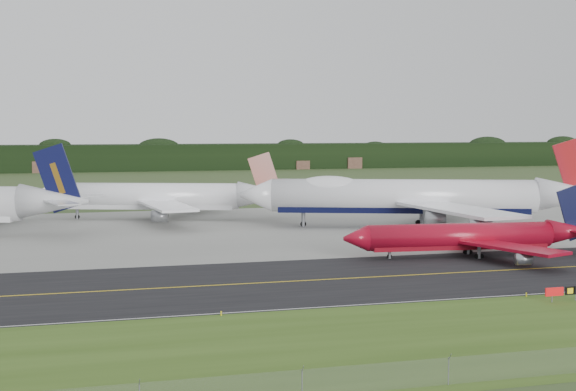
# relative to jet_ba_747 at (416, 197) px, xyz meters

# --- Properties ---
(ground) EXTENTS (600.00, 600.00, 0.00)m
(ground) POSITION_rel_jet_ba_747_xyz_m (-20.12, -43.33, -6.26)
(ground) COLOR #354922
(ground) RESTS_ON ground
(grass_verge) EXTENTS (400.00, 30.00, 0.01)m
(grass_verge) POSITION_rel_jet_ba_747_xyz_m (-20.12, -78.33, -6.25)
(grass_verge) COLOR #335017
(grass_verge) RESTS_ON ground
(taxiway) EXTENTS (400.00, 32.00, 0.02)m
(taxiway) POSITION_rel_jet_ba_747_xyz_m (-20.12, -47.33, -6.25)
(taxiway) COLOR black
(taxiway) RESTS_ON ground
(apron) EXTENTS (400.00, 78.00, 0.01)m
(apron) POSITION_rel_jet_ba_747_xyz_m (-20.12, 7.67, -6.25)
(apron) COLOR gray
(apron) RESTS_ON ground
(taxiway_centreline) EXTENTS (400.00, 0.40, 0.00)m
(taxiway_centreline) POSITION_rel_jet_ba_747_xyz_m (-20.12, -47.33, -6.23)
(taxiway_centreline) COLOR gold
(taxiway_centreline) RESTS_ON taxiway
(taxiway_edge_line) EXTENTS (400.00, 0.25, 0.00)m
(taxiway_edge_line) POSITION_rel_jet_ba_747_xyz_m (-20.12, -62.83, -6.23)
(taxiway_edge_line) COLOR silver
(taxiway_edge_line) RESTS_ON taxiway
(horizon_treeline) EXTENTS (700.00, 25.00, 12.00)m
(horizon_treeline) POSITION_rel_jet_ba_747_xyz_m (-20.12, 230.44, -0.79)
(horizon_treeline) COLOR black
(horizon_treeline) RESTS_ON ground
(jet_ba_747) EXTENTS (70.97, 57.19, 18.38)m
(jet_ba_747) POSITION_rel_jet_ba_747_xyz_m (0.00, 0.00, 0.00)
(jet_ba_747) COLOR white
(jet_ba_747) RESTS_ON ground
(jet_red_737) EXTENTS (41.37, 33.58, 11.16)m
(jet_red_737) POSITION_rel_jet_ba_747_xyz_m (-5.95, -35.03, -3.17)
(jet_red_737) COLOR maroon
(jet_red_737) RESTS_ON ground
(jet_star_tail) EXTENTS (55.08, 44.83, 14.89)m
(jet_star_tail) POSITION_rel_jet_ba_747_xyz_m (-48.05, 27.72, -1.29)
(jet_star_tail) COLOR white
(jet_star_tail) RESTS_ON ground
(taxiway_sign) EXTENTS (5.18, 0.37, 1.72)m
(taxiway_sign) POSITION_rel_jet_ba_747_xyz_m (-11.41, -67.32, -5.04)
(taxiway_sign) COLOR slate
(taxiway_sign) RESTS_ON ground
(edge_marker_left) EXTENTS (0.16, 0.16, 0.50)m
(edge_marker_left) POSITION_rel_jet_ba_747_xyz_m (-51.23, -63.83, -6.01)
(edge_marker_left) COLOR yellow
(edge_marker_left) RESTS_ON ground
(edge_marker_center) EXTENTS (0.16, 0.16, 0.50)m
(edge_marker_center) POSITION_rel_jet_ba_747_xyz_m (-14.24, -63.83, -6.01)
(edge_marker_center) COLOR yellow
(edge_marker_center) RESTS_ON ground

